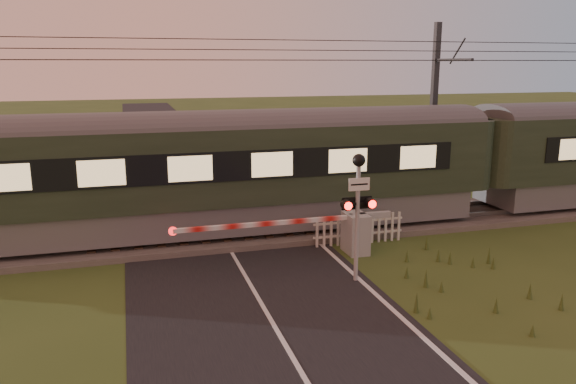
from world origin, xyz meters
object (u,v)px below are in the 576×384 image
object	(u,v)px
boom_gate	(348,232)
crossing_signal	(358,195)
picket_fence	(359,229)
catenary_mast	(434,112)
train	(475,158)

from	to	relation	value
boom_gate	crossing_signal	xyz separation A→B (m)	(-0.59, -2.04, 1.59)
picket_fence	catenary_mast	bearing A→B (deg)	40.64
picket_fence	train	bearing A→B (deg)	20.01
train	boom_gate	world-z (taller)	train
crossing_signal	boom_gate	bearing A→B (deg)	73.78
train	picket_fence	world-z (taller)	train
crossing_signal	picket_fence	world-z (taller)	crossing_signal
boom_gate	crossing_signal	world-z (taller)	crossing_signal
train	boom_gate	distance (m)	6.57
train	picket_fence	bearing A→B (deg)	-159.99
boom_gate	crossing_signal	distance (m)	2.66
crossing_signal	picket_fence	distance (m)	3.50
train	picket_fence	size ratio (longest dim) A/B	13.59
picket_fence	boom_gate	bearing A→B (deg)	-133.06
train	boom_gate	size ratio (longest dim) A/B	6.20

